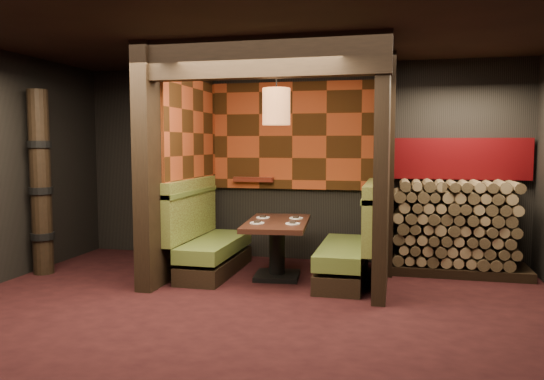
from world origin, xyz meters
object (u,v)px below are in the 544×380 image
(firewood_stack, at_px, (460,228))
(booth_bench_right, at_px, (351,249))
(dining_table, at_px, (277,239))
(booth_bench_left, at_px, (208,243))
(totem_column, at_px, (41,184))
(pendant_lamp, at_px, (276,107))

(firewood_stack, bearing_deg, booth_bench_right, -152.65)
(dining_table, bearing_deg, booth_bench_left, 175.34)
(booth_bench_left, relative_size, totem_column, 0.67)
(dining_table, height_order, totem_column, totem_column)
(pendant_lamp, xyz_separation_m, totem_column, (-3.05, -0.42, -0.98))
(firewood_stack, bearing_deg, dining_table, -161.16)
(pendant_lamp, relative_size, totem_column, 0.38)
(pendant_lamp, distance_m, totem_column, 3.23)
(firewood_stack, bearing_deg, totem_column, -166.81)
(booth_bench_left, relative_size, pendant_lamp, 1.75)
(booth_bench_right, xyz_separation_m, dining_table, (-0.93, -0.08, 0.10))
(booth_bench_right, distance_m, dining_table, 0.94)
(booth_bench_left, distance_m, dining_table, 0.97)
(booth_bench_right, height_order, totem_column, totem_column)
(pendant_lamp, xyz_separation_m, firewood_stack, (2.28, 0.83, -1.55))
(dining_table, height_order, pendant_lamp, pendant_lamp)
(booth_bench_right, xyz_separation_m, firewood_stack, (1.35, 0.70, 0.21))
(booth_bench_left, xyz_separation_m, booth_bench_right, (1.89, 0.00, 0.00))
(dining_table, bearing_deg, booth_bench_right, 4.84)
(booth_bench_right, bearing_deg, totem_column, -172.14)
(booth_bench_left, height_order, dining_table, booth_bench_left)
(booth_bench_right, bearing_deg, booth_bench_left, 180.00)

